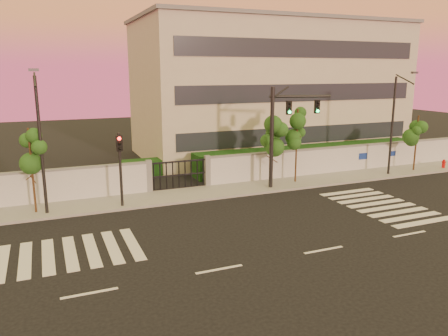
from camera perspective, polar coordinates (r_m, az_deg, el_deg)
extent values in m
plane|color=black|center=(20.17, 12.88, -10.41)|extent=(120.00, 120.00, 0.00)
cube|color=gray|center=(28.82, 0.74, -2.89)|extent=(60.00, 3.00, 0.15)
cube|color=#B9BCC1|center=(37.77, 20.42, 1.48)|extent=(31.00, 0.30, 2.00)
cube|color=slate|center=(37.59, 20.54, 3.06)|extent=(31.00, 0.36, 0.12)
cube|color=slate|center=(28.44, -9.76, -1.15)|extent=(0.35, 0.35, 2.20)
cube|color=slate|center=(29.55, -2.19, -0.46)|extent=(0.35, 0.35, 2.20)
cube|color=#11330F|center=(36.31, 11.34, 1.45)|extent=(20.00, 2.00, 1.80)
cube|color=#11330F|center=(33.75, -8.35, 0.20)|extent=(6.00, 1.50, 1.20)
cube|color=#BCB39F|center=(42.10, 5.87, 10.13)|extent=(24.00, 12.00, 12.00)
cube|color=#262D38|center=(37.26, 10.17, 4.27)|extent=(22.00, 0.08, 1.40)
cube|color=#262D38|center=(36.93, 10.39, 9.65)|extent=(22.00, 0.08, 1.40)
cube|color=#262D38|center=(36.92, 10.61, 15.08)|extent=(22.00, 0.08, 1.40)
cube|color=slate|center=(42.28, 6.07, 18.42)|extent=(24.40, 12.40, 0.30)
cube|color=silver|center=(20.61, -27.07, -11.00)|extent=(0.50, 4.00, 0.02)
cube|color=silver|center=(20.54, -24.54, -10.82)|extent=(0.50, 4.00, 0.02)
cube|color=silver|center=(20.51, -21.99, -10.62)|extent=(0.50, 4.00, 0.02)
cube|color=silver|center=(20.52, -19.44, -10.40)|extent=(0.50, 4.00, 0.02)
cube|color=silver|center=(20.56, -16.90, -10.16)|extent=(0.50, 4.00, 0.02)
cube|color=silver|center=(20.65, -14.39, -9.91)|extent=(0.50, 4.00, 0.02)
cube|color=silver|center=(20.78, -11.90, -9.63)|extent=(0.50, 4.00, 0.02)
cube|color=silver|center=(25.33, 24.65, -6.44)|extent=(4.00, 0.50, 0.02)
cube|color=silver|center=(25.91, 23.19, -5.90)|extent=(4.00, 0.50, 0.02)
cube|color=silver|center=(26.50, 21.81, -5.37)|extent=(4.00, 0.50, 0.02)
cube|color=silver|center=(27.11, 20.48, -4.86)|extent=(4.00, 0.50, 0.02)
cube|color=silver|center=(27.74, 19.22, -4.38)|extent=(4.00, 0.50, 0.02)
cube|color=silver|center=(28.38, 18.02, -3.91)|extent=(4.00, 0.50, 0.02)
cube|color=silver|center=(29.04, 16.87, -3.46)|extent=(4.00, 0.50, 0.02)
cube|color=silver|center=(29.71, 15.78, -3.03)|extent=(4.00, 0.50, 0.02)
cube|color=silver|center=(16.91, -17.14, -15.36)|extent=(2.00, 0.15, 0.01)
cube|color=silver|center=(17.93, -0.63, -13.08)|extent=(2.00, 0.15, 0.01)
cube|color=silver|center=(20.17, 12.88, -10.39)|extent=(2.00, 0.15, 0.01)
cube|color=silver|center=(23.29, 23.06, -7.93)|extent=(2.00, 0.15, 0.01)
cylinder|color=#382314|center=(25.79, -23.75, -0.50)|extent=(0.12, 0.12, 4.81)
sphere|color=#154918|center=(25.53, -24.04, 2.66)|extent=(1.10, 1.10, 1.10)
sphere|color=#154918|center=(25.84, -23.11, 1.22)|extent=(0.84, 0.84, 0.84)
sphere|color=#154918|center=(25.47, -24.62, 1.48)|extent=(0.80, 0.80, 0.80)
cylinder|color=#382314|center=(29.80, 6.32, 2.02)|extent=(0.13, 0.13, 4.68)
sphere|color=#154918|center=(29.57, 6.39, 4.69)|extent=(1.22, 1.22, 1.22)
sphere|color=#154918|center=(30.06, 6.80, 3.46)|extent=(0.93, 0.93, 0.93)
sphere|color=#154918|center=(29.34, 5.95, 3.72)|extent=(0.88, 0.88, 0.88)
cylinder|color=#382314|center=(30.60, 9.44, 2.73)|extent=(0.12, 0.12, 5.23)
sphere|color=#154918|center=(30.37, 9.55, 5.65)|extent=(1.09, 1.09, 1.09)
sphere|color=#154918|center=(30.82, 9.85, 4.26)|extent=(0.83, 0.83, 0.83)
sphere|color=#154918|center=(30.16, 9.18, 4.61)|extent=(0.79, 0.79, 0.79)
cylinder|color=#382314|center=(37.00, 23.77, 2.89)|extent=(0.13, 0.13, 4.42)
sphere|color=#154918|center=(36.82, 23.96, 4.92)|extent=(1.17, 1.17, 1.17)
sphere|color=#154918|center=(37.32, 24.03, 3.97)|extent=(0.90, 0.90, 0.90)
sphere|color=#154918|center=(36.54, 23.73, 4.19)|extent=(0.85, 0.85, 0.85)
cylinder|color=black|center=(28.76, 6.24, 3.75)|extent=(0.26, 0.26, 6.77)
cylinder|color=black|center=(29.53, 9.94, 9.20)|extent=(4.06, 1.23, 0.17)
cube|color=black|center=(29.08, 8.47, 7.80)|extent=(0.38, 0.20, 0.98)
sphere|color=#0CF259|center=(29.01, 8.57, 7.18)|extent=(0.22, 0.22, 0.22)
cube|color=black|center=(30.26, 12.06, 7.84)|extent=(0.38, 0.20, 0.98)
sphere|color=#0CF259|center=(30.19, 12.15, 7.25)|extent=(0.22, 0.22, 0.22)
cylinder|color=black|center=(25.48, -13.36, -0.39)|extent=(0.16, 0.16, 4.39)
cube|color=black|center=(25.12, -13.52, 3.16)|extent=(0.34, 0.18, 0.88)
sphere|color=red|center=(24.98, -13.51, 3.74)|extent=(0.20, 0.20, 0.20)
cylinder|color=black|center=(25.15, -22.77, 2.44)|extent=(0.17, 0.17, 7.53)
cylinder|color=black|center=(23.99, -23.50, 10.55)|extent=(0.09, 1.80, 0.73)
cube|color=#3F3F44|center=(23.13, -23.61, 11.67)|extent=(0.47, 0.24, 0.14)
cylinder|color=black|center=(34.68, 21.09, 4.99)|extent=(0.17, 0.17, 7.37)
cylinder|color=black|center=(33.84, 22.54, 10.66)|extent=(0.09, 1.76, 0.72)
cube|color=#3F3F44|center=(33.26, 23.63, 11.35)|extent=(0.46, 0.23, 0.14)
cylinder|color=red|center=(39.24, 26.74, 0.23)|extent=(0.24, 0.24, 0.55)
cylinder|color=red|center=(39.18, 26.78, 0.70)|extent=(0.31, 0.31, 0.11)
sphere|color=red|center=(39.16, 26.80, 0.87)|extent=(0.20, 0.20, 0.20)
cylinder|color=red|center=(39.22, 26.75, 0.38)|extent=(0.31, 0.11, 0.11)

